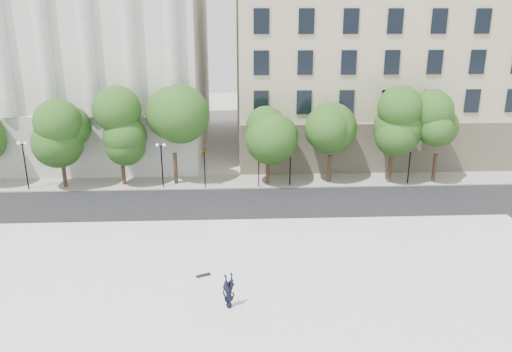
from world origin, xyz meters
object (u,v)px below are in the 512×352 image
object	(u,v)px
traffic_light_west	(204,148)
person_lying	(229,303)
traffic_light_east	(259,149)
skateboard	(203,275)

from	to	relation	value
traffic_light_west	person_lying	xyz separation A→B (m)	(2.24, -19.87, -3.02)
traffic_light_east	skateboard	bearing A→B (deg)	-103.78
person_lying	traffic_light_west	bearing A→B (deg)	71.10
traffic_light_west	person_lying	bearing A→B (deg)	-83.58
skateboard	traffic_light_west	bearing A→B (deg)	68.08
traffic_light_west	skateboard	distance (m)	16.90
person_lying	skateboard	distance (m)	3.63
traffic_light_west	skateboard	bearing A→B (deg)	-87.46
traffic_light_west	traffic_light_east	bearing A→B (deg)	-0.00
person_lying	skateboard	bearing A→B (deg)	89.14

